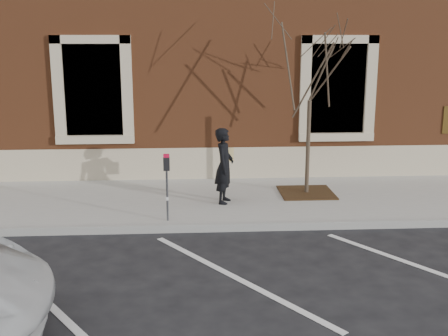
{
  "coord_description": "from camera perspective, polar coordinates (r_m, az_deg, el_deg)",
  "views": [
    {
      "loc": [
        -0.66,
        -10.3,
        3.65
      ],
      "look_at": [
        0.0,
        0.6,
        1.1
      ],
      "focal_mm": 45.0,
      "sensor_mm": 36.0,
      "label": 1
    }
  ],
  "objects": [
    {
      "name": "ground",
      "position": [
        10.95,
        0.19,
        -6.33
      ],
      "size": [
        120.0,
        120.0,
        0.0
      ],
      "primitive_type": "plane",
      "color": "#28282B",
      "rests_on": "ground"
    },
    {
      "name": "sidewalk_near",
      "position": [
        12.59,
        -0.31,
        -3.35
      ],
      "size": [
        40.0,
        3.5,
        0.15
      ],
      "primitive_type": "cube",
      "color": "#B2AEA7",
      "rests_on": "ground"
    },
    {
      "name": "curb_near",
      "position": [
        10.87,
        0.21,
        -6.05
      ],
      "size": [
        40.0,
        0.12,
        0.15
      ],
      "primitive_type": "cube",
      "color": "#9E9E99",
      "rests_on": "ground"
    },
    {
      "name": "parking_stripes",
      "position": [
        8.91,
        1.1,
        -11.04
      ],
      "size": [
        28.0,
        4.4,
        0.01
      ],
      "primitive_type": null,
      "color": "silver",
      "rests_on": "ground"
    },
    {
      "name": "building_civic",
      "position": [
        18.05,
        -1.4,
        14.25
      ],
      "size": [
        40.0,
        8.62,
        8.0
      ],
      "color": "brown",
      "rests_on": "ground"
    },
    {
      "name": "man",
      "position": [
        12.01,
        0.03,
        0.23
      ],
      "size": [
        0.53,
        0.67,
        1.63
      ],
      "primitive_type": "imported",
      "rotation": [
        0.0,
        0.0,
        1.31
      ],
      "color": "black",
      "rests_on": "sidewalk_near"
    },
    {
      "name": "parking_meter",
      "position": [
        10.83,
        -5.84,
        -0.69
      ],
      "size": [
        0.12,
        0.09,
        1.33
      ],
      "rotation": [
        0.0,
        0.0,
        -0.18
      ],
      "color": "#595B60",
      "rests_on": "sidewalk_near"
    },
    {
      "name": "tree_grate",
      "position": [
        13.05,
        8.37,
        -2.48
      ],
      "size": [
        1.21,
        1.21,
        0.03
      ],
      "primitive_type": "cube",
      "color": "#3D2713",
      "rests_on": "sidewalk_near"
    },
    {
      "name": "sapling",
      "position": [
        12.6,
        8.78,
        9.41
      ],
      "size": [
        2.33,
        2.33,
        3.88
      ],
      "color": "#433428",
      "rests_on": "sidewalk_near"
    }
  ]
}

